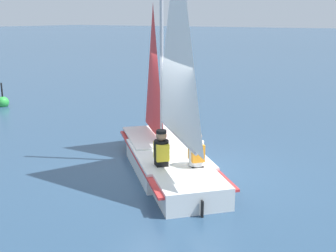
# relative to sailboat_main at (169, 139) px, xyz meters

# --- Properties ---
(ground_plane) EXTENTS (260.00, 260.00, 0.00)m
(ground_plane) POSITION_rel_sailboat_main_xyz_m (0.04, 0.04, -0.74)
(ground_plane) COLOR #2D4C6B
(sailboat_main) EXTENTS (4.14, 4.30, 5.13)m
(sailboat_main) POSITION_rel_sailboat_main_xyz_m (0.00, 0.00, 0.00)
(sailboat_main) COLOR white
(sailboat_main) RESTS_ON ground_plane
(sailor_helm) EXTENTS (0.42, 0.43, 1.16)m
(sailor_helm) POSITION_rel_sailboat_main_xyz_m (-0.75, -0.31, -0.11)
(sailor_helm) COLOR black
(sailor_helm) RESTS_ON ground_plane
(sailor_crew) EXTENTS (0.42, 0.43, 1.16)m
(sailor_crew) POSITION_rel_sailboat_main_xyz_m (-0.42, -0.93, -0.12)
(sailor_crew) COLOR black
(sailor_crew) RESTS_ON ground_plane
(buoy_marker) EXTENTS (0.45, 0.45, 0.98)m
(buoy_marker) POSITION_rel_sailboat_main_xyz_m (2.50, 9.21, -0.57)
(buoy_marker) COLOR green
(buoy_marker) RESTS_ON ground_plane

